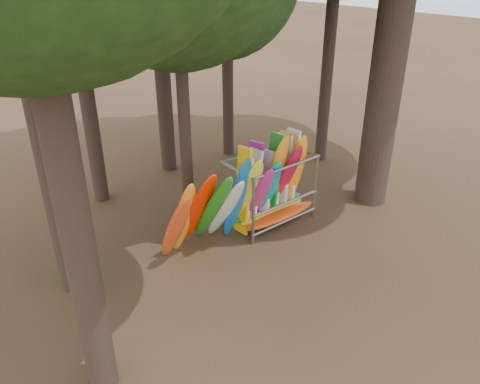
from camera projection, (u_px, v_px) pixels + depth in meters
ground at (289, 244)px, 14.16m from camera, size 120.00×120.00×0.00m
kayak_row at (242, 197)px, 13.98m from camera, size 5.32×2.15×3.24m
storage_rack at (269, 192)px, 14.96m from camera, size 3.22×1.56×2.91m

